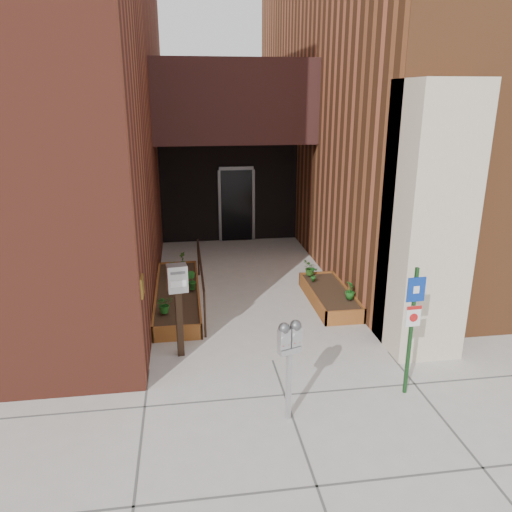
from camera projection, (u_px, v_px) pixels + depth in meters
name	position (u px, v px, depth m)	size (l,w,h in m)	color
ground	(273.00, 361.00, 8.19)	(80.00, 80.00, 0.00)	#9E9991
architecture	(222.00, 62.00, 13.13)	(20.00, 14.60, 10.00)	maroon
planter_left	(178.00, 296.00, 10.48)	(0.90, 3.60, 0.30)	brown
planter_right	(329.00, 297.00, 10.44)	(0.80, 2.20, 0.30)	brown
handrail	(201.00, 268.00, 10.31)	(0.04, 3.34, 0.90)	black
parking_meter	(289.00, 345.00, 6.39)	(0.33, 0.21, 1.44)	#A9A9AC
sign_post	(413.00, 318.00, 6.94)	(0.27, 0.07, 1.94)	#163E19
payment_dropbox	(178.00, 291.00, 8.02)	(0.35, 0.28, 1.60)	black
shrub_left_a	(165.00, 304.00, 9.23)	(0.31, 0.31, 0.34)	#1C611B
shrub_left_b	(191.00, 281.00, 10.34)	(0.21, 0.21, 0.38)	#195016
shrub_left_c	(172.00, 269.00, 11.11)	(0.19, 0.19, 0.34)	#205819
shrub_left_d	(183.00, 259.00, 11.81)	(0.17, 0.17, 0.33)	#265017
shrub_right_a	(350.00, 290.00, 9.86)	(0.20, 0.20, 0.35)	#185117
shrub_right_b	(314.00, 274.00, 10.80)	(0.18, 0.18, 0.34)	#1A5C1B
shrub_right_c	(310.00, 268.00, 11.16)	(0.30, 0.30, 0.34)	#245317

